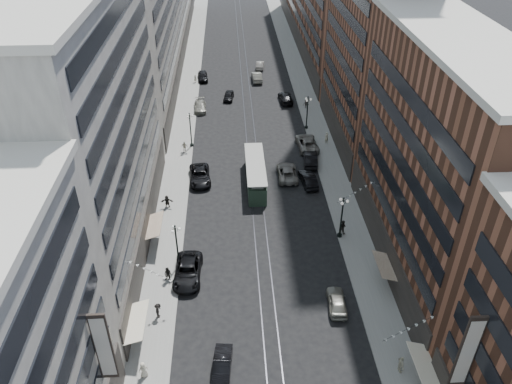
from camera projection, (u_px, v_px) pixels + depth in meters
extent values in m
plane|color=black|center=(250.00, 130.00, 81.26)|extent=(220.00, 220.00, 0.00)
cube|color=gray|center=(186.00, 106.00, 88.98)|extent=(4.00, 180.00, 0.15)
cube|color=gray|center=(308.00, 103.00, 89.99)|extent=(4.00, 180.00, 0.15)
cube|color=#2D2D33|center=(244.00, 105.00, 89.49)|extent=(0.12, 180.00, 0.02)
cube|color=#2D2D33|center=(251.00, 105.00, 89.55)|extent=(0.12, 180.00, 0.02)
cube|color=#ADA799|center=(93.00, 132.00, 50.31)|extent=(8.00, 36.00, 28.00)
cube|color=brown|center=(437.00, 165.00, 48.86)|extent=(8.00, 30.00, 24.00)
cube|color=brown|center=(377.00, 0.00, 66.95)|extent=(8.00, 26.00, 42.00)
cylinder|color=black|center=(179.00, 264.00, 54.22)|extent=(0.56, 0.56, 0.30)
cylinder|color=black|center=(177.00, 247.00, 52.84)|extent=(0.18, 0.18, 5.20)
sphere|color=black|center=(175.00, 226.00, 51.27)|extent=(0.24, 0.24, 0.24)
sphere|color=white|center=(179.00, 229.00, 51.52)|extent=(0.36, 0.36, 0.36)
sphere|color=white|center=(173.00, 227.00, 51.81)|extent=(0.36, 0.36, 0.36)
sphere|color=white|center=(173.00, 232.00, 51.16)|extent=(0.36, 0.36, 0.36)
cylinder|color=black|center=(192.00, 145.00, 76.53)|extent=(0.56, 0.56, 0.30)
cylinder|color=black|center=(191.00, 131.00, 75.16)|extent=(0.18, 0.18, 5.20)
sphere|color=black|center=(189.00, 114.00, 73.59)|extent=(0.24, 0.24, 0.24)
sphere|color=white|center=(192.00, 116.00, 73.83)|extent=(0.36, 0.36, 0.36)
sphere|color=white|center=(188.00, 115.00, 74.13)|extent=(0.36, 0.36, 0.36)
sphere|color=white|center=(188.00, 117.00, 73.48)|extent=(0.36, 0.36, 0.36)
cylinder|color=black|center=(339.00, 235.00, 58.37)|extent=(0.56, 0.56, 0.30)
cylinder|color=black|center=(341.00, 218.00, 56.99)|extent=(0.18, 0.18, 5.20)
sphere|color=black|center=(344.00, 198.00, 55.42)|extent=(0.24, 0.24, 0.24)
sphere|color=white|center=(347.00, 201.00, 55.67)|extent=(0.36, 0.36, 0.36)
sphere|color=white|center=(341.00, 199.00, 55.96)|extent=(0.36, 0.36, 0.36)
sphere|color=white|center=(342.00, 203.00, 55.32)|extent=(0.36, 0.36, 0.36)
cylinder|color=black|center=(306.00, 127.00, 81.51)|extent=(0.56, 0.56, 0.30)
cylinder|color=black|center=(307.00, 113.00, 80.14)|extent=(0.18, 0.18, 5.20)
sphere|color=black|center=(308.00, 97.00, 78.57)|extent=(0.24, 0.24, 0.24)
sphere|color=white|center=(311.00, 99.00, 78.81)|extent=(0.36, 0.36, 0.36)
sphere|color=white|center=(306.00, 99.00, 79.10)|extent=(0.36, 0.36, 0.36)
sphere|color=white|center=(307.00, 101.00, 78.46)|extent=(0.36, 0.36, 0.36)
cube|color=#223527|center=(255.00, 176.00, 67.51)|extent=(2.33, 11.16, 2.42)
cube|color=gray|center=(255.00, 166.00, 66.67)|extent=(1.49, 10.23, 0.56)
cube|color=gray|center=(255.00, 164.00, 66.46)|extent=(2.51, 11.35, 0.14)
cylinder|color=black|center=(257.00, 199.00, 64.54)|extent=(2.14, 0.65, 0.65)
cylinder|color=black|center=(254.00, 165.00, 71.46)|extent=(2.14, 0.65, 0.65)
imported|color=black|center=(188.00, 271.00, 52.52)|extent=(3.03, 6.18, 1.69)
imported|color=gray|center=(337.00, 301.00, 49.12)|extent=(1.98, 4.40, 1.47)
imported|color=black|center=(222.00, 366.00, 42.95)|extent=(1.92, 4.48, 1.44)
imported|color=beige|center=(143.00, 370.00, 42.35)|extent=(0.91, 0.69, 1.65)
imported|color=black|center=(168.00, 274.00, 51.88)|extent=(0.95, 0.73, 1.74)
imported|color=beige|center=(401.00, 364.00, 42.67)|extent=(0.55, 1.09, 1.81)
imported|color=black|center=(200.00, 176.00, 68.22)|extent=(3.28, 6.19, 1.66)
imported|color=slate|center=(200.00, 106.00, 87.20)|extent=(2.26, 5.13, 1.47)
imported|color=black|center=(203.00, 76.00, 98.91)|extent=(2.25, 4.86, 1.61)
imported|color=black|center=(308.00, 179.00, 67.53)|extent=(2.30, 5.07, 1.61)
imported|color=gray|center=(307.00, 143.00, 75.95)|extent=(3.17, 6.35, 1.73)
imported|color=black|center=(286.00, 97.00, 90.20)|extent=(2.49, 5.70, 1.63)
imported|color=black|center=(229.00, 96.00, 91.07)|extent=(2.18, 4.32, 1.41)
imported|color=slate|center=(257.00, 77.00, 98.52)|extent=(2.02, 5.18, 1.68)
imported|color=black|center=(167.00, 201.00, 62.84)|extent=(1.58, 0.46, 1.70)
imported|color=#BCB39B|center=(185.00, 147.00, 74.69)|extent=(1.01, 0.54, 1.65)
imported|color=black|center=(343.00, 227.00, 58.51)|extent=(0.95, 0.93, 1.77)
imported|color=beige|center=(326.00, 138.00, 76.86)|extent=(0.76, 0.60, 1.83)
imported|color=black|center=(306.00, 104.00, 87.59)|extent=(1.08, 0.57, 1.60)
imported|color=black|center=(311.00, 159.00, 71.98)|extent=(2.36, 5.39, 1.72)
imported|color=slate|center=(287.00, 172.00, 69.02)|extent=(2.73, 5.76, 1.59)
imported|color=gray|center=(260.00, 65.00, 104.36)|extent=(2.03, 4.54, 1.45)
imported|color=beige|center=(195.00, 78.00, 97.57)|extent=(0.67, 0.61, 1.54)
imported|color=black|center=(158.00, 311.00, 47.80)|extent=(0.56, 1.13, 1.68)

